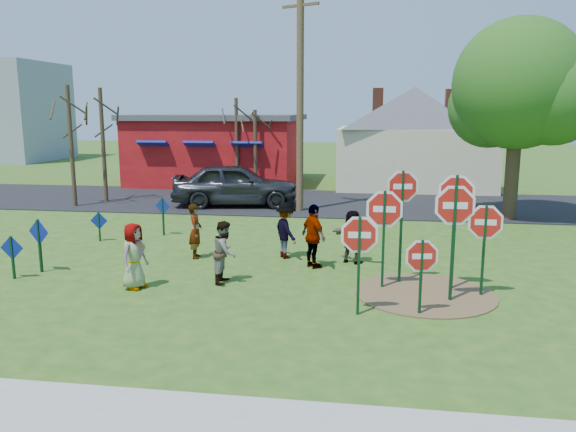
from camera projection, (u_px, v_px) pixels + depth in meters
The scene contains 30 objects.
ground at pixel (243, 274), 14.48m from camera, with size 120.00×120.00×0.00m, color #2A5518.
sidewalk at pixel (123, 424), 7.48m from camera, with size 22.00×1.80×0.08m, color #9E9E99.
road at pixel (299, 202), 25.66m from camera, with size 120.00×7.50×0.04m, color black.
dirt_patch at pixel (425, 294), 12.87m from camera, with size 3.20×3.20×0.03m, color brown.
red_building at pixel (219, 149), 32.39m from camera, with size 9.40×7.69×3.90m.
cream_house at pixel (414, 133), 30.66m from camera, with size 9.40×9.40×6.50m.
stop_sign_a at pixel (359, 243), 11.35m from camera, with size 1.04×0.09×2.21m.
stop_sign_b at pixel (402, 198), 13.36m from camera, with size 1.02×0.19×2.90m.
stop_sign_c at pixel (454, 217), 12.08m from camera, with size 1.19×0.09×2.74m.
stop_sign_d at pixel (456, 203), 12.87m from camera, with size 1.11×0.26×2.86m.
stop_sign_e at pixel (422, 261), 11.41m from camera, with size 0.91×0.17×1.71m.
stop_sign_f at pixel (485, 228), 12.49m from camera, with size 1.06×0.07×2.24m.
stop_sign_g at pixel (384, 218), 13.04m from camera, with size 1.17×0.08×2.49m.
blue_diamond_a at pixel (12, 253), 13.94m from camera, with size 0.62×0.06×1.11m.
blue_diamond_b at pixel (39, 239), 14.48m from camera, with size 0.66×0.22×1.42m.
blue_diamond_c at pixel (99, 224), 17.99m from camera, with size 0.57×0.06×0.96m.
blue_diamond_d at pixel (163, 212), 18.79m from camera, with size 0.57×0.18×1.29m.
person_a at pixel (134, 256), 13.18m from camera, with size 0.77×0.50×1.58m, color #39487C.
person_b at pixel (196, 231), 15.91m from camera, with size 0.57×0.37×1.56m, color #236865.
person_c at pixel (225, 252), 13.64m from camera, with size 0.75×0.58×1.53m, color brown.
person_d at pixel (286, 230), 15.92m from camera, with size 1.03×0.59×1.59m, color #2F3034.
person_e at pixel (314, 236), 14.90m from camera, with size 1.01×0.42×1.72m, color #55335D.
person_f at pixel (353, 237), 15.40m from camera, with size 1.37×0.44×1.48m, color #1B4F25.
suv at pixel (236, 184), 24.42m from camera, with size 2.19×5.45×1.86m, color #28282D.
utility_pole at pixel (300, 91), 22.48m from camera, with size 2.12×1.07×9.32m.
leafy_tree at pixel (522, 91), 20.73m from camera, with size 5.30×4.83×7.53m.
bare_tree_west at pixel (102, 129), 25.23m from camera, with size 1.80×1.80×5.14m.
bare_tree_east at pixel (255, 140), 28.09m from camera, with size 1.80×1.80×4.18m.
bare_tree_mid at pixel (70, 129), 23.89m from camera, with size 1.80×1.80×5.20m.
bare_tree_extra at pixel (237, 132), 28.38m from camera, with size 1.80×1.80×4.76m.
Camera 1 is at (3.17, -13.64, 4.17)m, focal length 35.00 mm.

